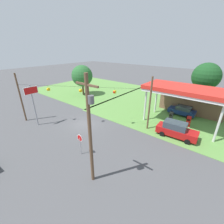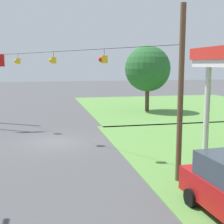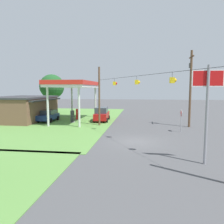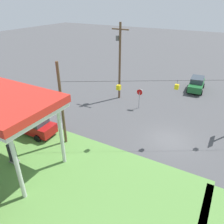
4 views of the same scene
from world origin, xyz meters
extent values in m
plane|color=#4C4C4F|center=(0.00, 0.00, 0.00)|extent=(160.00, 160.00, 0.00)
cube|color=#5B8E42|center=(13.51, 17.56, 0.02)|extent=(36.00, 28.00, 0.04)
cube|color=silver|center=(11.51, 9.29, 5.18)|extent=(10.97, 5.30, 0.35)
cube|color=red|center=(11.51, 9.29, 5.63)|extent=(11.17, 5.50, 0.55)
cylinder|color=silver|center=(6.62, 7.23, 2.50)|extent=(0.28, 0.28, 5.01)
cylinder|color=silver|center=(16.39, 7.23, 2.50)|extent=(0.28, 0.28, 5.01)
cylinder|color=silver|center=(6.62, 11.34, 2.50)|extent=(0.28, 0.28, 5.01)
cylinder|color=silver|center=(16.39, 11.34, 2.50)|extent=(0.28, 0.28, 5.01)
cube|color=brown|center=(11.56, 17.56, 1.71)|extent=(10.47, 6.99, 3.41)
cube|color=#333338|center=(11.56, 17.56, 3.53)|extent=(10.77, 7.29, 0.24)
cube|color=#333338|center=(11.56, 13.71, 3.16)|extent=(9.42, 0.70, 0.20)
cube|color=gray|center=(10.20, 9.29, 0.06)|extent=(0.71, 0.56, 0.12)
cube|color=#333338|center=(10.20, 9.29, 0.92)|extent=(0.55, 0.40, 1.61)
cube|color=black|center=(10.20, 9.07, 1.25)|extent=(0.39, 0.03, 0.24)
cube|color=gray|center=(12.81, 9.29, 0.06)|extent=(0.71, 0.56, 0.12)
cube|color=red|center=(12.81, 9.29, 0.92)|extent=(0.55, 0.40, 1.61)
cube|color=black|center=(12.81, 9.07, 1.25)|extent=(0.39, 0.03, 0.24)
cube|color=#AD1414|center=(12.32, 5.41, 0.80)|extent=(5.17, 2.13, 0.92)
cube|color=#333D47|center=(12.01, 5.39, 1.68)|extent=(2.88, 1.86, 0.83)
cylinder|color=black|center=(13.83, 6.44, 0.34)|extent=(0.69, 0.26, 0.68)
cylinder|color=black|center=(13.94, 4.55, 0.34)|extent=(0.69, 0.26, 0.68)
cylinder|color=black|center=(10.69, 6.26, 0.34)|extent=(0.69, 0.26, 0.68)
cylinder|color=black|center=(10.80, 4.38, 0.34)|extent=(0.69, 0.26, 0.68)
cube|color=navy|center=(10.76, 13.16, 0.72)|extent=(4.39, 1.89, 0.75)
cube|color=#333D47|center=(11.02, 13.16, 1.40)|extent=(2.42, 1.72, 0.62)
cylinder|color=black|center=(9.41, 12.20, 0.34)|extent=(0.68, 0.23, 0.68)
cylinder|color=black|center=(9.39, 14.09, 0.34)|extent=(0.68, 0.23, 0.68)
cylinder|color=black|center=(12.12, 12.23, 0.34)|extent=(0.68, 0.23, 0.68)
cylinder|color=black|center=(12.10, 14.12, 0.34)|extent=(0.68, 0.23, 0.68)
cylinder|color=#99999E|center=(5.18, -4.84, 1.05)|extent=(0.08, 0.08, 2.10)
cylinder|color=white|center=(5.18, -4.84, 2.10)|extent=(0.80, 0.03, 0.80)
cylinder|color=red|center=(5.18, -4.84, 2.10)|extent=(0.70, 0.03, 0.70)
cylinder|color=gray|center=(-5.34, -4.52, 3.15)|extent=(0.18, 0.18, 6.29)
cube|color=white|center=(-5.24, -4.52, 5.47)|extent=(0.06, 1.92, 1.05)
cube|color=red|center=(-5.24, -4.52, 5.47)|extent=(0.07, 1.80, 0.93)
cylinder|color=brown|center=(8.73, -6.48, 4.75)|extent=(0.28, 0.28, 9.51)
cube|color=brown|center=(8.73, -6.48, 8.71)|extent=(2.20, 0.14, 0.14)
cylinder|color=#59595B|center=(9.08, -6.48, 7.71)|extent=(0.44, 0.44, 0.60)
cylinder|color=brown|center=(8.33, 5.00, 3.81)|extent=(0.24, 0.24, 7.63)
cylinder|color=black|center=(0.00, 0.00, 5.95)|extent=(16.68, 10.02, 0.02)
cylinder|color=black|center=(-4.17, -2.50, 5.77)|extent=(0.02, 0.02, 0.35)
cube|color=yellow|center=(-4.17, -2.50, 5.40)|extent=(0.32, 0.32, 0.40)
sphere|color=yellow|center=(-4.17, -2.67, 5.40)|extent=(0.28, 0.28, 0.28)
cylinder|color=black|center=(0.00, 0.00, 5.77)|extent=(0.02, 0.02, 0.35)
cube|color=yellow|center=(0.00, 0.00, 5.40)|extent=(0.32, 0.32, 0.40)
sphere|color=yellow|center=(0.00, -0.17, 5.40)|extent=(0.28, 0.28, 0.28)
cylinder|color=black|center=(4.17, 2.50, 5.77)|extent=(0.02, 0.02, 0.35)
cube|color=yellow|center=(4.17, 2.50, 5.40)|extent=(0.32, 0.32, 0.40)
sphere|color=red|center=(4.17, 2.33, 5.40)|extent=(0.28, 0.28, 0.28)
cylinder|color=#4C3828|center=(23.32, 17.79, 1.64)|extent=(0.44, 0.44, 3.28)
sphere|color=#1E5123|center=(23.32, 17.79, 5.27)|extent=(4.98, 4.98, 4.98)
camera|label=1|loc=(16.41, -13.22, 11.07)|focal=24.00mm
camera|label=2|loc=(20.63, -0.70, 5.10)|focal=50.00mm
camera|label=3|loc=(-19.62, -0.44, 4.82)|focal=35.00mm
camera|label=4|loc=(-3.65, 17.53, 12.03)|focal=35.00mm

